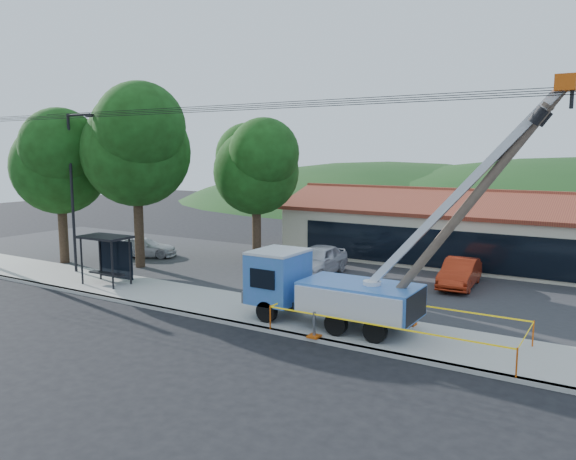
% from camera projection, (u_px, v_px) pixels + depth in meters
% --- Properties ---
extents(ground, '(120.00, 120.00, 0.00)m').
position_uv_depth(ground, '(212.00, 343.00, 20.57)').
color(ground, black).
rests_on(ground, ground).
extents(curb, '(60.00, 0.25, 0.15)m').
position_uv_depth(curb, '(245.00, 326.00, 22.33)').
color(curb, '#ADACA2').
rests_on(curb, ground).
extents(sidewalk, '(60.00, 4.00, 0.15)m').
position_uv_depth(sidewalk, '(271.00, 314.00, 23.93)').
color(sidewalk, '#ADACA2').
rests_on(sidewalk, ground).
extents(parking_lot, '(60.00, 12.00, 0.10)m').
position_uv_depth(parking_lot, '(352.00, 278.00, 30.68)').
color(parking_lot, '#28282B').
rests_on(parking_lot, ground).
extents(strip_mall, '(22.50, 8.53, 4.67)m').
position_uv_depth(strip_mall, '(465.00, 233.00, 35.08)').
color(strip_mall, beige).
rests_on(strip_mall, ground).
extents(streetlight, '(2.13, 0.22, 9.00)m').
position_uv_depth(streetlight, '(74.00, 181.00, 31.19)').
color(streetlight, black).
rests_on(streetlight, ground).
extents(tree_west_near, '(7.56, 6.72, 10.80)m').
position_uv_depth(tree_west_near, '(136.00, 141.00, 32.49)').
color(tree_west_near, '#332316').
rests_on(tree_west_near, ground).
extents(tree_west_far, '(6.84, 6.08, 9.48)m').
position_uv_depth(tree_west_far, '(59.00, 158.00, 33.95)').
color(tree_west_far, '#332316').
rests_on(tree_west_far, ground).
extents(tree_lot, '(6.30, 5.60, 8.94)m').
position_uv_depth(tree_lot, '(256.00, 163.00, 34.30)').
color(tree_lot, '#332316').
rests_on(tree_lot, ground).
extents(hill_west, '(78.40, 56.00, 28.00)m').
position_uv_depth(hill_west, '(387.00, 204.00, 74.74)').
color(hill_west, '#163B15').
rests_on(hill_west, ground).
extents(power_lines, '(60.00, 1.42, 8.96)m').
position_uv_depth(power_lines, '(5.00, 189.00, 32.68)').
color(power_lines, brown).
rests_on(power_lines, ground).
extents(utility_truck, '(11.70, 3.73, 9.09)m').
position_uv_depth(utility_truck, '(328.00, 287.00, 22.04)').
color(utility_truck, black).
rests_on(utility_truck, ground).
extents(leaning_pole, '(6.66, 1.83, 9.03)m').
position_uv_depth(leaning_pole, '(465.00, 209.00, 19.06)').
color(leaning_pole, brown).
rests_on(leaning_pole, ground).
extents(bus_shelter, '(2.66, 1.70, 2.52)m').
position_uv_depth(bus_shelter, '(108.00, 248.00, 28.89)').
color(bus_shelter, black).
rests_on(bus_shelter, ground).
extents(caution_tape, '(8.99, 3.26, 0.94)m').
position_uv_depth(caution_tape, '(396.00, 319.00, 20.60)').
color(caution_tape, '#D24F0B').
rests_on(caution_tape, ground).
extents(car_silver, '(2.29, 5.08, 1.69)m').
position_uv_depth(car_silver, '(317.00, 277.00, 31.26)').
color(car_silver, silver).
rests_on(car_silver, ground).
extents(car_red, '(1.79, 4.43, 1.43)m').
position_uv_depth(car_red, '(459.00, 289.00, 28.62)').
color(car_red, '#A72910').
rests_on(car_red, ground).
extents(car_white, '(4.59, 3.60, 1.24)m').
position_uv_depth(car_white, '(144.00, 258.00, 36.77)').
color(car_white, silver).
rests_on(car_white, ground).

